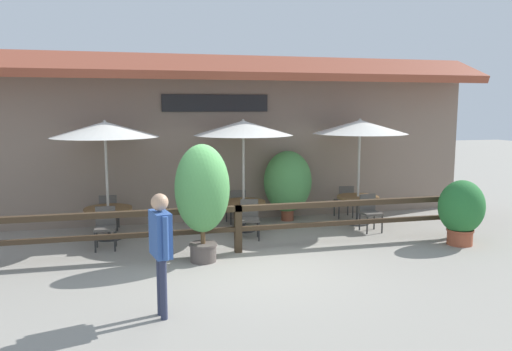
# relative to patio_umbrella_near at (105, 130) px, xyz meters

# --- Properties ---
(ground_plane) EXTENTS (60.00, 60.00, 0.00)m
(ground_plane) POSITION_rel_patio_umbrella_near_xyz_m (2.57, -2.75, -2.42)
(ground_plane) COLOR gray
(building_facade) EXTENTS (14.28, 1.49, 4.23)m
(building_facade) POSITION_rel_patio_umbrella_near_xyz_m (2.57, 1.36, -0.26)
(building_facade) COLOR gray
(building_facade) RESTS_ON ground
(patio_railing) EXTENTS (10.40, 0.14, 0.95)m
(patio_railing) POSITION_rel_patio_umbrella_near_xyz_m (2.57, -1.70, -1.73)
(patio_railing) COLOR #3D2D1E
(patio_railing) RESTS_ON ground
(patio_umbrella_near) EXTENTS (2.30, 2.30, 2.63)m
(patio_umbrella_near) POSITION_rel_patio_umbrella_near_xyz_m (0.00, 0.00, 0.00)
(patio_umbrella_near) COLOR #B7B2A8
(patio_umbrella_near) RESTS_ON ground
(dining_table_near) EXTENTS (1.04, 1.04, 0.70)m
(dining_table_near) POSITION_rel_patio_umbrella_near_xyz_m (-0.00, 0.00, -1.86)
(dining_table_near) COLOR brown
(dining_table_near) RESTS_ON ground
(chair_near_streetside) EXTENTS (0.43, 0.43, 0.87)m
(chair_near_streetside) POSITION_rel_patio_umbrella_near_xyz_m (-0.02, -0.79, -1.93)
(chair_near_streetside) COLOR #514C47
(chair_near_streetside) RESTS_ON ground
(chair_near_wallside) EXTENTS (0.45, 0.45, 0.87)m
(chair_near_wallside) POSITION_rel_patio_umbrella_near_xyz_m (-0.03, 0.79, -1.93)
(chair_near_wallside) COLOR #514C47
(chair_near_wallside) RESTS_ON ground
(patio_umbrella_middle) EXTENTS (2.30, 2.30, 2.63)m
(patio_umbrella_middle) POSITION_rel_patio_umbrella_near_xyz_m (3.07, 0.03, 0.00)
(patio_umbrella_middle) COLOR #B7B2A8
(patio_umbrella_middle) RESTS_ON ground
(dining_table_middle) EXTENTS (1.04, 1.04, 0.70)m
(dining_table_middle) POSITION_rel_patio_umbrella_near_xyz_m (3.07, 0.03, -1.86)
(dining_table_middle) COLOR brown
(dining_table_middle) RESTS_ON ground
(chair_middle_streetside) EXTENTS (0.49, 0.49, 0.87)m
(chair_middle_streetside) POSITION_rel_patio_umbrella_near_xyz_m (3.04, -0.72, -1.93)
(chair_middle_streetside) COLOR #514C47
(chair_middle_streetside) RESTS_ON ground
(chair_middle_wallside) EXTENTS (0.46, 0.46, 0.87)m
(chair_middle_wallside) POSITION_rel_patio_umbrella_near_xyz_m (3.05, 0.79, -1.93)
(chair_middle_wallside) COLOR #514C47
(chair_middle_wallside) RESTS_ON ground
(patio_umbrella_far) EXTENTS (2.30, 2.30, 2.63)m
(patio_umbrella_far) POSITION_rel_patio_umbrella_near_xyz_m (5.97, -0.00, 0.00)
(patio_umbrella_far) COLOR #B7B2A8
(patio_umbrella_far) RESTS_ON ground
(dining_table_far) EXTENTS (1.04, 1.04, 0.70)m
(dining_table_far) POSITION_rel_patio_umbrella_near_xyz_m (5.97, -0.00, -1.86)
(dining_table_far) COLOR brown
(dining_table_far) RESTS_ON ground
(chair_far_streetside) EXTENTS (0.43, 0.43, 0.87)m
(chair_far_streetside) POSITION_rel_patio_umbrella_near_xyz_m (5.93, -0.74, -1.93)
(chair_far_streetside) COLOR #514C47
(chair_far_streetside) RESTS_ON ground
(chair_far_wallside) EXTENTS (0.45, 0.45, 0.87)m
(chair_far_wallside) POSITION_rel_patio_umbrella_near_xyz_m (5.95, 0.74, -1.93)
(chair_far_wallside) COLOR #514C47
(chair_far_wallside) RESTS_ON ground
(potted_plant_entrance_palm) EXTENTS (1.03, 0.92, 2.23)m
(potted_plant_entrance_palm) POSITION_rel_patio_umbrella_near_xyz_m (1.81, -2.12, -1.09)
(potted_plant_entrance_palm) COLOR #564C47
(potted_plant_entrance_palm) RESTS_ON ground
(potted_plant_small_flowering) EXTENTS (0.98, 0.88, 1.38)m
(potted_plant_small_flowering) POSITION_rel_patio_umbrella_near_xyz_m (7.27, -2.27, -1.66)
(potted_plant_small_flowering) COLOR #9E4C33
(potted_plant_small_flowering) RESTS_ON ground
(potted_plant_corner_fern) EXTENTS (1.24, 1.11, 1.80)m
(potted_plant_corner_fern) POSITION_rel_patio_umbrella_near_xyz_m (4.39, 0.80, -1.42)
(potted_plant_corner_fern) COLOR brown
(potted_plant_corner_fern) RESTS_ON ground
(pedestrian) EXTENTS (0.30, 0.60, 1.74)m
(pedestrian) POSITION_rel_patio_umbrella_near_xyz_m (0.91, -4.51, -1.30)
(pedestrian) COLOR #2D334C
(pedestrian) RESTS_ON ground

